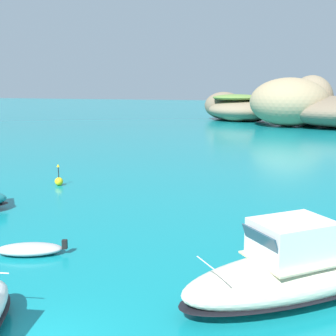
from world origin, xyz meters
The scene contains 5 objects.
islet_large centered at (7.54, 70.65, 3.09)m, with size 28.54×28.97×8.69m.
islet_small centered at (-8.37, 77.73, 2.23)m, with size 16.93×15.61×5.56m.
motorboat_cream centered at (6.22, 5.77, 0.85)m, with size 8.07×7.73×2.54m.
dinghy_tender centered at (-4.08, 5.75, 0.22)m, with size 2.84×2.00×0.58m.
channel_buoy centered at (-9.87, 16.66, 0.34)m, with size 0.56×0.56×1.48m.
Camera 1 is at (6.47, -7.77, 6.60)m, focal length 46.03 mm.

